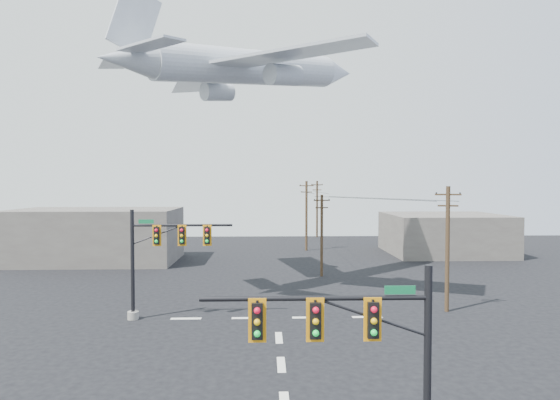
{
  "coord_description": "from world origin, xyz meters",
  "views": [
    {
      "loc": [
        -0.77,
        -18.6,
        8.88
      ],
      "look_at": [
        -0.03,
        5.0,
        8.06
      ],
      "focal_mm": 30.0,
      "sensor_mm": 36.0,
      "label": 1
    }
  ],
  "objects_px": {
    "utility_pole_c": "(306,214)",
    "utility_pole_b": "(322,234)",
    "utility_pole_a": "(447,246)",
    "signal_mast_near": "(371,363)",
    "signal_mast_far": "(157,258)",
    "utility_pole_d": "(317,208)",
    "airliner": "(250,68)"
  },
  "relations": [
    {
      "from": "utility_pole_c",
      "to": "utility_pole_b",
      "type": "bearing_deg",
      "value": -74.18
    },
    {
      "from": "utility_pole_b",
      "to": "utility_pole_a",
      "type": "bearing_deg",
      "value": -67.54
    },
    {
      "from": "signal_mast_near",
      "to": "signal_mast_far",
      "type": "distance_m",
      "value": 20.09
    },
    {
      "from": "utility_pole_b",
      "to": "utility_pole_d",
      "type": "distance_m",
      "value": 33.14
    },
    {
      "from": "signal_mast_near",
      "to": "signal_mast_far",
      "type": "xyz_separation_m",
      "value": [
        -10.06,
        17.39,
        0.34
      ]
    },
    {
      "from": "signal_mast_far",
      "to": "airliner",
      "type": "xyz_separation_m",
      "value": [
        5.78,
        8.64,
        14.43
      ]
    },
    {
      "from": "signal_mast_near",
      "to": "signal_mast_far",
      "type": "height_order",
      "value": "signal_mast_far"
    },
    {
      "from": "signal_mast_far",
      "to": "utility_pole_a",
      "type": "distance_m",
      "value": 19.69
    },
    {
      "from": "signal_mast_far",
      "to": "utility_pole_d",
      "type": "distance_m",
      "value": 49.38
    },
    {
      "from": "utility_pole_c",
      "to": "utility_pole_d",
      "type": "xyz_separation_m",
      "value": [
        3.15,
        15.65,
        0.06
      ]
    },
    {
      "from": "utility_pole_a",
      "to": "utility_pole_d",
      "type": "distance_m",
      "value": 45.74
    },
    {
      "from": "signal_mast_far",
      "to": "utility_pole_b",
      "type": "bearing_deg",
      "value": 48.11
    },
    {
      "from": "signal_mast_near",
      "to": "utility_pole_a",
      "type": "bearing_deg",
      "value": 62.82
    },
    {
      "from": "signal_mast_far",
      "to": "utility_pole_d",
      "type": "bearing_deg",
      "value": 71.54
    },
    {
      "from": "signal_mast_near",
      "to": "utility_pole_b",
      "type": "bearing_deg",
      "value": 85.67
    },
    {
      "from": "signal_mast_far",
      "to": "utility_pole_b",
      "type": "distance_m",
      "value": 18.61
    },
    {
      "from": "utility_pole_d",
      "to": "signal_mast_far",
      "type": "bearing_deg",
      "value": -101.55
    },
    {
      "from": "utility_pole_d",
      "to": "airliner",
      "type": "relative_size",
      "value": 0.42
    },
    {
      "from": "utility_pole_b",
      "to": "airliner",
      "type": "xyz_separation_m",
      "value": [
        -6.65,
        -5.21,
        14.4
      ]
    },
    {
      "from": "signal_mast_near",
      "to": "airliner",
      "type": "distance_m",
      "value": 30.23
    },
    {
      "from": "utility_pole_d",
      "to": "airliner",
      "type": "bearing_deg",
      "value": -97.55
    },
    {
      "from": "utility_pole_a",
      "to": "signal_mast_far",
      "type": "bearing_deg",
      "value": -161.8
    },
    {
      "from": "utility_pole_c",
      "to": "airliner",
      "type": "relative_size",
      "value": 0.41
    },
    {
      "from": "signal_mast_far",
      "to": "airliner",
      "type": "height_order",
      "value": "airliner"
    },
    {
      "from": "signal_mast_far",
      "to": "utility_pole_c",
      "type": "relative_size",
      "value": 0.78
    },
    {
      "from": "utility_pole_a",
      "to": "utility_pole_b",
      "type": "distance_m",
      "value": 14.52
    },
    {
      "from": "signal_mast_near",
      "to": "utility_pole_a",
      "type": "height_order",
      "value": "utility_pole_a"
    },
    {
      "from": "utility_pole_a",
      "to": "utility_pole_c",
      "type": "distance_m",
      "value": 30.77
    },
    {
      "from": "utility_pole_c",
      "to": "airliner",
      "type": "height_order",
      "value": "airliner"
    },
    {
      "from": "signal_mast_near",
      "to": "airliner",
      "type": "xyz_separation_m",
      "value": [
        -4.28,
        26.03,
        14.77
      ]
    },
    {
      "from": "utility_pole_b",
      "to": "utility_pole_d",
      "type": "height_order",
      "value": "utility_pole_d"
    },
    {
      "from": "signal_mast_near",
      "to": "utility_pole_d",
      "type": "distance_m",
      "value": 64.47
    }
  ]
}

